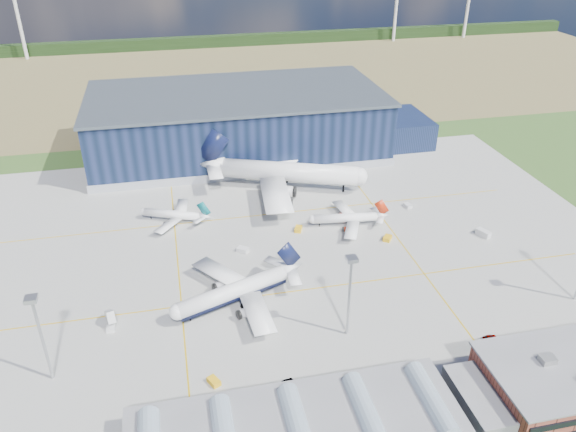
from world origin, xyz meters
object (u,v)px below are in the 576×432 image
Objects in this scene: light_mast_west at (38,325)px; airliner_regional at (172,211)px; gse_tug_c at (298,229)px; gse_tug_a at (214,382)px; airstair at (111,319)px; car_a at (490,337)px; light_mast_center at (350,284)px; hangar at (243,125)px; gse_van_b at (483,233)px; gse_cart_b at (243,250)px; airliner_widebody at (289,163)px; gse_cart_a at (408,206)px; airliner_red at (345,214)px; car_b at (287,383)px; gse_tug_b at (387,238)px; airliner_navy at (233,284)px.

light_mast_west is 74.40m from airliner_regional.
airliner_regional is 7.65× the size of gse_tug_c.
gse_tug_a is 35.25m from airstair.
light_mast_center is at bearing 72.64° from car_a.
hangar reaches higher than airliner_regional.
hangar is at bearing -96.89° from airliner_regional.
gse_van_b reaches higher than gse_cart_b.
car_a is (30.41, -92.84, -10.08)m from airliner_widebody.
gse_tug_a is 0.66× the size of airstair.
light_mast_center reaches higher than gse_cart_a.
airliner_red is 5.72× the size of airstair.
light_mast_center is at bearing -78.00° from car_b.
gse_tug_b is 31.53m from gse_van_b.
airliner_red is at bearing -161.58° from airliner_navy.
light_mast_west is (-62.81, -124.80, 3.82)m from hangar.
hangar reaches higher than light_mast_west.
light_mast_center is 53.88m from gse_tug_c.
gse_tug_c is 0.99× the size of gse_cart_b.
gse_van_b is 1.41× the size of gse_tug_c.
gse_cart_a is at bearing 7.77° from airstair.
gse_tug_b is at bearing 11.10° from gse_tug_a.
gse_tug_c is at bearing -28.42° from gse_cart_b.
airliner_widebody is (3.64, 83.27, -4.75)m from light_mast_center.
airliner_regional is 106.93m from car_a.
airliner_red is 58.17m from airliner_regional.
gse_van_b reaches higher than car_a.
hangar is at bearing 119.69° from gse_tug_c.
airstair is at bearing 72.49° from car_a.
gse_tug_b is 0.86× the size of car_b.
light_mast_west is at bearing 50.86° from car_b.
light_mast_center is at bearing -171.97° from gse_van_b.
car_b is (-22.10, -96.87, -10.05)m from airliner_widebody.
gse_cart_b reaches higher than gse_tug_c.
airstair reaches higher than gse_cart_b.
light_mast_west reaches higher than gse_van_b.
airstair is at bearing 163.40° from gse_cart_b.
light_mast_center is at bearing 80.50° from airliner_red.
airliner_red is 8.17× the size of gse_cart_b.
gse_tug_b is at bearing 138.73° from airliner_red.
gse_cart_a reaches higher than car_b.
gse_cart_b is (14.36, 52.91, 0.07)m from gse_tug_a.
light_mast_west reaches higher than car_a.
gse_van_b is at bearing -29.14° from car_a.
gse_cart_a is (15.21, 19.47, -0.07)m from gse_tug_b.
airliner_navy reaches higher than gse_cart_b.
light_mast_west is 0.83× the size of airliner_red.
light_mast_center is 7.70× the size of gse_cart_a.
gse_tug_b is 0.93× the size of car_a.
light_mast_center reaches higher than car_a.
airliner_widebody is 18.53× the size of car_a.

